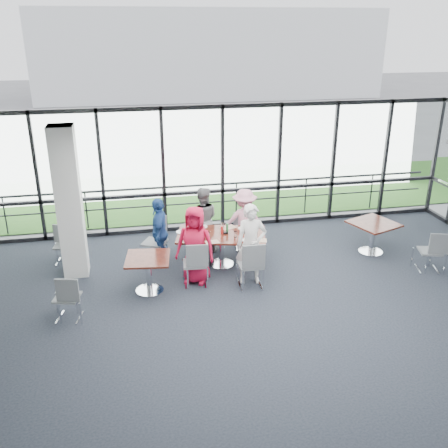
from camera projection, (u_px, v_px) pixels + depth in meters
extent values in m
cube|color=black|center=(278.00, 332.00, 8.74)|extent=(12.00, 10.00, 0.02)
cube|color=white|center=(286.00, 153.00, 7.54)|extent=(12.00, 10.00, 0.04)
cube|color=white|center=(222.00, 168.00, 12.68)|extent=(12.00, 0.10, 3.20)
cube|color=silver|center=(69.00, 203.00, 10.21)|extent=(0.50, 0.50, 3.20)
cube|color=slate|center=(195.00, 175.00, 17.83)|extent=(80.00, 70.00, 0.02)
cube|color=#2B6221|center=(204.00, 191.00, 16.00)|extent=(80.00, 5.00, 0.01)
cube|color=white|center=(205.00, 52.00, 37.44)|extent=(24.00, 10.00, 6.00)
cylinder|color=#2D2D33|center=(218.00, 201.00, 13.64)|extent=(12.00, 0.06, 0.06)
cube|color=#34120D|center=(221.00, 235.00, 10.90)|extent=(2.11, 1.47, 0.04)
cylinder|color=silver|center=(221.00, 250.00, 11.04)|extent=(0.12, 0.12, 0.71)
cylinder|color=silver|center=(221.00, 264.00, 11.17)|extent=(0.56, 0.56, 0.03)
cube|color=#34120D|center=(148.00, 258.00, 9.80)|extent=(0.96, 0.96, 0.04)
cylinder|color=silver|center=(149.00, 275.00, 9.94)|extent=(0.12, 0.12, 0.71)
cube|color=#34120D|center=(374.00, 224.00, 11.50)|extent=(1.22, 1.22, 0.04)
cylinder|color=silver|center=(372.00, 238.00, 11.65)|extent=(0.12, 0.12, 0.71)
imported|color=#BD1033|center=(195.00, 245.00, 10.17)|extent=(0.95, 0.80, 1.65)
imported|color=silver|center=(251.00, 244.00, 10.14)|extent=(0.67, 0.52, 1.70)
imported|color=slate|center=(202.00, 220.00, 11.59)|extent=(0.81, 0.55, 1.57)
imported|color=pink|center=(244.00, 221.00, 11.57)|extent=(1.07, 0.71, 1.53)
imported|color=navy|center=(160.00, 232.00, 10.90)|extent=(0.66, 0.99, 1.57)
cylinder|color=white|center=(198.00, 240.00, 10.57)|extent=(0.25, 0.25, 0.01)
cylinder|color=white|center=(248.00, 240.00, 10.56)|extent=(0.27, 0.27, 0.01)
cylinder|color=white|center=(202.00, 227.00, 11.27)|extent=(0.27, 0.27, 0.01)
cylinder|color=white|center=(244.00, 228.00, 11.17)|extent=(0.25, 0.25, 0.01)
cylinder|color=white|center=(182.00, 232.00, 10.98)|extent=(0.26, 0.26, 0.01)
cylinder|color=white|center=(208.00, 235.00, 10.63)|extent=(0.07, 0.07, 0.15)
cylinder|color=white|center=(235.00, 234.00, 10.70)|extent=(0.07, 0.07, 0.13)
cylinder|color=white|center=(223.00, 226.00, 11.13)|extent=(0.07, 0.07, 0.14)
cylinder|color=white|center=(190.00, 233.00, 10.78)|extent=(0.07, 0.07, 0.13)
cube|color=silver|center=(212.00, 242.00, 10.48)|extent=(0.30, 0.23, 0.00)
cube|color=silver|center=(260.00, 240.00, 10.56)|extent=(0.33, 0.26, 0.00)
cube|color=silver|center=(228.00, 227.00, 11.24)|extent=(0.38, 0.32, 0.00)
cube|color=black|center=(225.00, 233.00, 10.89)|extent=(0.10, 0.07, 0.04)
cylinder|color=red|center=(222.00, 230.00, 10.85)|extent=(0.06, 0.06, 0.18)
cylinder|color=#247034|center=(227.00, 228.00, 10.94)|extent=(0.05, 0.05, 0.20)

